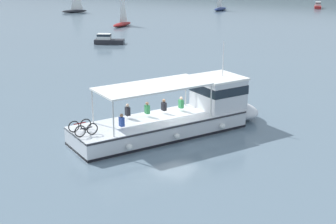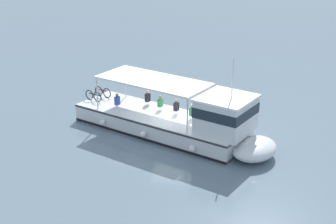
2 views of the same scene
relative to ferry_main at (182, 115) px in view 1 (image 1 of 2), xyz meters
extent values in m
plane|color=slate|center=(-0.26, -0.52, -1.02)|extent=(400.00, 400.00, 0.00)
cube|color=silver|center=(-0.74, -1.44, -0.47)|extent=(7.77, 11.07, 1.10)
ellipsoid|color=silver|center=(2.09, 4.08, -0.47)|extent=(3.62, 3.30, 1.01)
cube|color=black|center=(-0.74, -1.44, -0.92)|extent=(7.81, 11.09, 0.16)
cube|color=#2D2D33|center=(-0.74, -1.44, 0.00)|extent=(7.83, 11.10, 0.10)
cube|color=silver|center=(1.27, 2.48, 1.03)|extent=(3.61, 3.55, 1.90)
cube|color=#19232D|center=(1.27, 2.48, 1.37)|extent=(3.68, 3.62, 0.56)
cube|color=white|center=(1.27, 2.48, 2.04)|extent=(3.82, 3.77, 0.12)
cube|color=white|center=(-0.94, -1.84, 2.13)|extent=(5.68, 7.31, 0.10)
cylinder|color=silver|center=(-0.67, 1.68, 1.08)|extent=(0.08, 0.08, 2.00)
cylinder|color=silver|center=(1.75, 0.44, 1.08)|extent=(0.08, 0.08, 2.00)
cylinder|color=silver|center=(-3.64, -4.11, 1.08)|extent=(0.08, 0.08, 2.00)
cylinder|color=silver|center=(-1.21, -5.35, 1.08)|extent=(0.08, 0.08, 2.00)
cylinder|color=silver|center=(1.41, 2.75, 3.20)|extent=(0.06, 0.06, 2.20)
sphere|color=white|center=(2.40, 0.78, -0.52)|extent=(0.36, 0.36, 0.36)
sphere|color=white|center=(0.89, -2.16, -0.52)|extent=(0.36, 0.36, 0.36)
sphere|color=white|center=(-0.52, -4.92, -0.52)|extent=(0.36, 0.36, 0.36)
torus|color=black|center=(-3.21, -5.28, 0.41)|extent=(0.35, 0.61, 0.66)
torus|color=black|center=(-3.53, -5.90, 0.41)|extent=(0.35, 0.61, 0.66)
cylinder|color=maroon|center=(-3.37, -5.59, 0.53)|extent=(0.37, 0.65, 0.06)
torus|color=black|center=(-2.41, -5.69, 0.41)|extent=(0.35, 0.61, 0.66)
torus|color=black|center=(-2.73, -6.31, 0.41)|extent=(0.35, 0.61, 0.66)
cylinder|color=#232328|center=(-2.57, -6.00, 0.53)|extent=(0.37, 0.65, 0.06)
cube|color=#2D4CA5|center=(-1.52, -4.19, 0.54)|extent=(0.39, 0.34, 0.52)
sphere|color=#9E7051|center=(-1.52, -4.19, 0.91)|extent=(0.20, 0.20, 0.20)
cube|color=black|center=(-2.36, -2.44, 0.54)|extent=(0.39, 0.34, 0.52)
sphere|color=beige|center=(-2.36, -2.44, 0.91)|extent=(0.20, 0.20, 0.20)
cube|color=#338C4C|center=(-1.56, -1.52, 0.54)|extent=(0.39, 0.34, 0.52)
sphere|color=#9E7051|center=(-1.56, -1.52, 0.91)|extent=(0.20, 0.20, 0.20)
cube|color=black|center=(-1.01, -0.48, 0.54)|extent=(0.39, 0.34, 0.52)
sphere|color=#9E7051|center=(-1.01, -0.48, 0.91)|extent=(0.20, 0.20, 0.20)
cube|color=#338C4C|center=(-0.36, 0.51, 0.54)|extent=(0.39, 0.34, 0.52)
sphere|color=beige|center=(-0.36, 0.51, 0.91)|extent=(0.20, 0.20, 0.20)
ellipsoid|color=#232328|center=(-49.91, 47.42, -0.72)|extent=(3.90, 4.74, 0.60)
cube|color=maroon|center=(-12.10, 79.12, -0.74)|extent=(2.22, 3.82, 0.56)
cube|color=white|center=(-12.27, 79.72, -0.11)|extent=(1.44, 1.84, 0.70)
cube|color=#19232D|center=(-12.27, 79.72, 0.07)|extent=(1.46, 1.85, 0.28)
ellipsoid|color=maroon|center=(-31.04, 36.72, -0.72)|extent=(1.85, 4.91, 0.60)
cylinder|color=silver|center=(-31.01, 36.42, 1.98)|extent=(0.08, 0.08, 4.80)
pyramid|color=white|center=(-31.12, 37.26, 1.67)|extent=(0.22, 1.70, 4.08)
ellipsoid|color=navy|center=(-27.73, 65.34, -0.72)|extent=(1.40, 4.80, 0.60)
cube|color=#232328|center=(-23.07, 23.00, -0.74)|extent=(3.80, 2.77, 0.56)
cube|color=white|center=(-23.63, 22.72, -0.11)|extent=(1.91, 1.65, 0.70)
cube|color=#19232D|center=(-23.63, 22.72, 0.07)|extent=(1.93, 1.68, 0.28)
camera|label=1|loc=(14.00, -25.26, 9.41)|focal=52.71mm
camera|label=2|loc=(25.82, 2.56, 10.83)|focal=51.90mm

